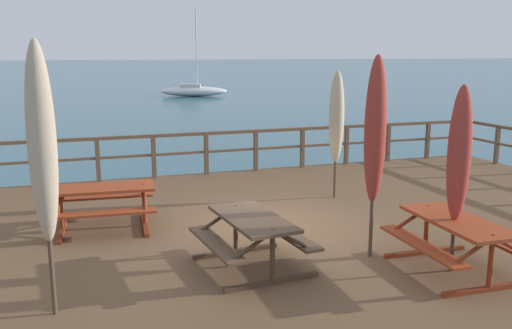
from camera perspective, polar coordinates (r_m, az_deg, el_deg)
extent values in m
plane|color=#2D5B6B|center=(10.25, 1.33, -10.98)|extent=(600.00, 600.00, 0.00)
cube|color=brown|center=(10.09, 1.34, -8.74)|extent=(16.34, 9.55, 0.85)
cube|color=brown|center=(14.04, -5.20, 3.21)|extent=(16.04, 0.09, 0.08)
cube|color=brown|center=(14.12, -5.17, 1.31)|extent=(16.04, 0.07, 0.06)
cube|color=brown|center=(13.76, -21.59, 0.05)|extent=(0.10, 0.10, 1.05)
cube|color=brown|center=(13.75, -16.04, 0.41)|extent=(0.10, 0.10, 1.05)
cube|color=brown|center=(13.88, -10.53, 0.77)|extent=(0.10, 0.10, 1.05)
cube|color=brown|center=(14.13, -5.16, 1.10)|extent=(0.10, 0.10, 1.05)
cube|color=brown|center=(14.50, -0.03, 1.42)|extent=(0.10, 0.10, 1.05)
cube|color=brown|center=(14.98, 4.81, 1.70)|extent=(0.10, 0.10, 1.05)
cube|color=brown|center=(15.56, 9.33, 1.96)|extent=(0.10, 0.10, 1.05)
cube|color=brown|center=(16.23, 13.49, 2.18)|extent=(0.10, 0.10, 1.05)
cube|color=brown|center=(16.98, 17.31, 2.38)|extent=(0.10, 0.10, 1.05)
cube|color=brown|center=(17.80, 20.79, 2.55)|extent=(0.10, 0.10, 1.05)
cube|color=brown|center=(16.82, 23.64, 1.85)|extent=(0.10, 0.10, 1.05)
cube|color=brown|center=(17.80, 20.79, 2.55)|extent=(0.10, 0.10, 1.05)
cube|color=#993819|center=(8.29, 20.11, -5.51)|extent=(0.82, 1.81, 0.05)
cube|color=#993819|center=(8.71, 22.93, -6.97)|extent=(0.34, 1.80, 0.04)
cube|color=#993819|center=(8.06, 16.75, -8.01)|extent=(0.34, 1.80, 0.04)
cube|color=maroon|center=(8.00, 22.88, -11.74)|extent=(1.40, 0.12, 0.06)
cylinder|color=maroon|center=(7.88, 23.08, -9.46)|extent=(0.07, 0.07, 0.74)
cylinder|color=maroon|center=(7.98, 24.75, -7.65)|extent=(0.63, 0.08, 0.37)
cylinder|color=maroon|center=(7.63, 21.58, -8.25)|extent=(0.63, 0.08, 0.37)
cube|color=maroon|center=(9.05, 17.05, -8.61)|extent=(1.40, 0.12, 0.06)
cylinder|color=maroon|center=(8.94, 17.18, -6.56)|extent=(0.07, 0.07, 0.74)
cylinder|color=maroon|center=(9.04, 18.74, -5.02)|extent=(0.63, 0.08, 0.37)
cylinder|color=maroon|center=(8.73, 15.74, -5.41)|extent=(0.63, 0.08, 0.37)
cube|color=brown|center=(7.90, -0.35, -5.61)|extent=(0.91, 1.71, 0.05)
cube|color=brown|center=(8.22, 3.24, -7.12)|extent=(0.43, 1.67, 0.04)
cube|color=brown|center=(7.79, -4.15, -8.20)|extent=(0.43, 1.67, 0.04)
cube|color=#432F1F|center=(7.60, 1.68, -12.04)|extent=(1.40, 0.21, 0.06)
cylinder|color=#432F1F|center=(7.47, 1.70, -9.65)|extent=(0.07, 0.07, 0.74)
cylinder|color=#432F1F|center=(7.51, 3.64, -7.75)|extent=(0.63, 0.12, 0.37)
cylinder|color=#432F1F|center=(7.28, -0.29, -8.37)|extent=(0.63, 0.12, 0.37)
cube|color=#432F1F|center=(8.69, -2.10, -8.94)|extent=(1.40, 0.21, 0.06)
cylinder|color=#432F1F|center=(8.58, -2.12, -6.81)|extent=(0.07, 0.07, 0.74)
cylinder|color=#432F1F|center=(8.62, -0.40, -5.19)|extent=(0.63, 0.12, 0.37)
cylinder|color=#432F1F|center=(8.41, -3.90, -5.63)|extent=(0.63, 0.12, 0.37)
cube|color=#993819|center=(10.01, -15.61, -2.36)|extent=(1.83, 0.91, 0.05)
cube|color=#993819|center=(9.54, -15.58, -4.89)|extent=(1.79, 0.43, 0.04)
cube|color=#993819|center=(10.62, -15.46, -3.23)|extent=(1.79, 0.43, 0.04)
cube|color=maroon|center=(10.24, -19.37, -6.40)|extent=(0.20, 1.40, 0.06)
cylinder|color=maroon|center=(10.15, -19.50, -4.57)|extent=(0.07, 0.07, 0.74)
cylinder|color=maroon|center=(9.82, -19.72, -3.78)|extent=(0.11, 0.63, 0.37)
cylinder|color=maroon|center=(10.36, -19.45, -2.98)|extent=(0.11, 0.63, 0.37)
cube|color=maroon|center=(10.20, -11.41, -6.04)|extent=(0.20, 1.40, 0.06)
cylinder|color=maroon|center=(10.10, -11.48, -4.20)|extent=(0.07, 0.07, 0.74)
cylinder|color=maroon|center=(9.78, -11.45, -3.39)|extent=(0.11, 0.63, 0.37)
cylinder|color=maroon|center=(10.32, -11.61, -2.61)|extent=(0.11, 0.63, 0.37)
cylinder|color=#4C3828|center=(8.14, 20.05, -2.06)|extent=(0.06, 0.06, 2.51)
ellipsoid|color=#A33328|center=(8.06, 20.27, 1.02)|extent=(0.32, 0.32, 1.91)
cylinder|color=maroon|center=(8.08, 20.20, 0.02)|extent=(0.21, 0.21, 0.05)
cone|color=#4C3828|center=(7.95, 20.71, 7.26)|extent=(0.10, 0.10, 0.14)
cylinder|color=#4C3828|center=(8.35, 12.07, 0.04)|extent=(0.06, 0.06, 2.88)
ellipsoid|color=#A33328|center=(8.27, 12.22, 3.50)|extent=(0.32, 0.32, 2.19)
cylinder|color=maroon|center=(8.29, 12.17, 2.38)|extent=(0.21, 0.21, 0.05)
cone|color=#4C3828|center=(8.20, 12.52, 10.44)|extent=(0.10, 0.10, 0.14)
cylinder|color=#4C3828|center=(11.80, 8.26, 2.68)|extent=(0.06, 0.06, 2.56)
ellipsoid|color=#CCB793|center=(11.74, 8.32, 4.87)|extent=(0.32, 0.32, 1.94)
cylinder|color=#7A6E58|center=(11.76, 8.30, 4.16)|extent=(0.21, 0.21, 0.05)
cone|color=#4C3828|center=(11.67, 8.45, 9.24)|extent=(0.10, 0.10, 0.14)
cylinder|color=#4C3828|center=(6.74, -20.92, -2.48)|extent=(0.06, 0.06, 3.05)
ellipsoid|color=tan|center=(6.64, -21.25, 2.05)|extent=(0.32, 0.32, 2.32)
cylinder|color=#71614F|center=(6.66, -21.14, 0.57)|extent=(0.21, 0.21, 0.05)
cone|color=#4C3828|center=(6.56, -21.93, 11.17)|extent=(0.10, 0.10, 0.14)
ellipsoid|color=white|center=(50.87, -6.43, 7.52)|extent=(6.23, 3.29, 0.90)
cube|color=silver|center=(50.86, -6.79, 8.07)|extent=(2.03, 1.55, 0.36)
cylinder|color=silver|center=(50.73, -6.18, 11.78)|extent=(0.10, 0.10, 7.00)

